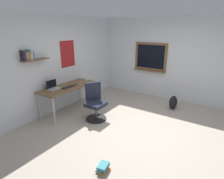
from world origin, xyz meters
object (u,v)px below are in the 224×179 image
Objects in this scene: computer_mouse at (75,84)px; backpack at (173,102)px; keyboard at (68,87)px; book_stack_on_floor at (103,168)px; desk at (68,89)px; coffee_mug at (86,79)px; laptop at (53,87)px; office_chair at (95,104)px.

computer_mouse reaches higher than backpack.
keyboard is 3.56× the size of computer_mouse.
desk is at bearing 57.62° from book_stack_on_floor.
backpack reaches higher than book_stack_on_floor.
computer_mouse is 0.39× the size of book_stack_on_floor.
desk is 0.23m from computer_mouse.
book_stack_on_floor is (-2.10, -2.14, -0.73)m from coffee_mug.
office_chair is at bearing -67.75° from laptop.
keyboard is at bearing 129.09° from backpack.
backpack is (2.16, -2.55, -0.61)m from laptop.
computer_mouse is at bearing 52.98° from book_stack_on_floor.
computer_mouse is 0.53m from coffee_mug.
desk reaches higher than backpack.
desk is at bearing -22.79° from laptop.
desk is 0.14m from keyboard.
office_chair is 0.89m from keyboard.
coffee_mug is (0.80, 0.05, 0.04)m from keyboard.
book_stack_on_floor is at bearing 176.03° from backpack.
keyboard is 3.03m from backpack.
desk is 15.81× the size of computer_mouse.
keyboard is 1.40× the size of book_stack_on_floor.
backpack is 3.18m from book_stack_on_floor.
coffee_mug is 2.66m from backpack.
backpack is (1.88, -2.31, -0.56)m from keyboard.
office_chair is 2.39× the size of backpack.
laptop is (-0.37, 0.16, 0.12)m from desk.
laptop reaches higher than coffee_mug.
book_stack_on_floor is (-1.57, -2.09, -0.70)m from computer_mouse.
laptop is 2.64m from book_stack_on_floor.
backpack is at bearing -40.93° from office_chair.
keyboard is (-0.08, -0.08, 0.08)m from desk.
office_chair is 1.19m from laptop.
laptop reaches higher than office_chair.
office_chair reaches higher than book_stack_on_floor.
desk is at bearing 45.18° from keyboard.
book_stack_on_floor is at bearing -122.38° from desk.
laptop is 0.84× the size of keyboard.
office_chair reaches higher than backpack.
office_chair reaches higher than desk.
office_chair is at bearing -80.27° from keyboard.
office_chair is at bearing 139.07° from backpack.
backpack is (1.07, -2.36, -0.60)m from coffee_mug.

